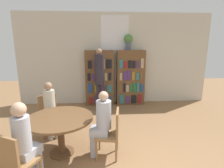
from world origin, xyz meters
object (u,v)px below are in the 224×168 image
at_px(chair_near_camera, 15,160).
at_px(chair_far_side, 112,131).
at_px(reading_table, 60,124).
at_px(seated_reader_back, 25,138).
at_px(flower_vase, 128,40).
at_px(chair_left_side, 49,113).
at_px(bookshelf_left, 99,78).
at_px(librarian_standing, 99,73).
at_px(seated_reader_right, 101,121).
at_px(bookshelf_right, 130,78).
at_px(seated_reader_left, 50,107).

bearing_deg(chair_near_camera, chair_far_side, 54.00).
distance_m(reading_table, seated_reader_back, 0.75).
height_order(flower_vase, chair_near_camera, flower_vase).
bearing_deg(chair_near_camera, chair_left_side, 117.00).
distance_m(bookshelf_left, chair_near_camera, 3.77).
relative_size(reading_table, librarian_standing, 0.63).
height_order(chair_near_camera, chair_left_side, same).
relative_size(chair_left_side, seated_reader_right, 0.72).
bearing_deg(flower_vase, reading_table, -120.91).
xyz_separation_m(bookshelf_right, chair_near_camera, (-2.15, -3.57, -0.42)).
distance_m(bookshelf_left, librarian_standing, 0.55).
height_order(chair_left_side, seated_reader_left, seated_reader_left).
height_order(bookshelf_left, chair_near_camera, bookshelf_left).
height_order(reading_table, chair_far_side, chair_far_side).
relative_size(bookshelf_left, bookshelf_right, 1.00).
xyz_separation_m(bookshelf_right, reading_table, (-1.74, -2.74, -0.31)).
height_order(chair_left_side, chair_far_side, same).
distance_m(bookshelf_left, seated_reader_left, 2.34).
relative_size(bookshelf_right, reading_table, 1.53).
bearing_deg(seated_reader_left, librarian_standing, -151.45).
bearing_deg(librarian_standing, seated_reader_back, -109.68).
distance_m(chair_left_side, seated_reader_back, 1.51).
xyz_separation_m(reading_table, chair_near_camera, (-0.41, -0.83, -0.12)).
distance_m(flower_vase, chair_far_side, 3.39).
bearing_deg(reading_table, chair_left_side, 117.72).
bearing_deg(bookshelf_right, chair_near_camera, -121.08).
distance_m(chair_near_camera, chair_left_side, 1.65).
bearing_deg(librarian_standing, reading_table, -107.58).
relative_size(chair_near_camera, seated_reader_back, 0.70).
bearing_deg(chair_far_side, bookshelf_right, -7.72).
height_order(bookshelf_right, chair_left_side, bookshelf_right).
bearing_deg(chair_near_camera, seated_reader_back, 90.00).
relative_size(flower_vase, seated_reader_left, 0.41).
bearing_deg(reading_table, librarian_standing, 72.42).
height_order(reading_table, librarian_standing, librarian_standing).
xyz_separation_m(seated_reader_left, seated_reader_back, (0.02, -1.33, 0.03)).
distance_m(seated_reader_left, seated_reader_back, 1.33).
distance_m(bookshelf_left, seated_reader_back, 3.57).
xyz_separation_m(bookshelf_left, chair_left_side, (-1.14, -1.92, -0.42)).
distance_m(bookshelf_right, librarian_standing, 1.17).
bearing_deg(chair_far_side, flower_vase, -5.85).
distance_m(flower_vase, seated_reader_left, 3.22).
relative_size(bookshelf_right, chair_left_side, 2.08).
xyz_separation_m(reading_table, seated_reader_right, (0.74, -0.11, 0.08)).
xyz_separation_m(seated_reader_right, seated_reader_back, (-1.07, -0.56, 0.02)).
relative_size(flower_vase, chair_far_side, 0.58).
height_order(bookshelf_left, seated_reader_right, bookshelf_left).
bearing_deg(chair_far_side, seated_reader_back, 121.49).
xyz_separation_m(bookshelf_left, bookshelf_right, (1.04, -0.00, -0.00)).
xyz_separation_m(bookshelf_left, chair_near_camera, (-1.12, -3.57, -0.42)).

